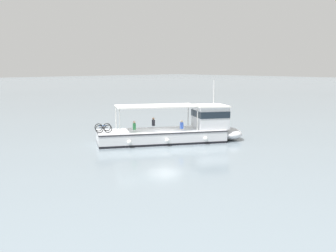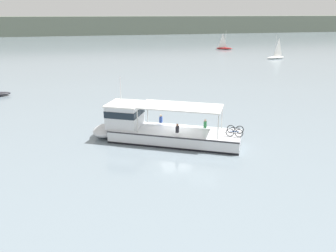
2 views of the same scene
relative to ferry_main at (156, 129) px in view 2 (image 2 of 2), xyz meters
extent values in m
plane|color=gray|center=(1.71, 0.01, -1.02)|extent=(400.00, 400.00, 0.00)
cube|color=#606B5B|center=(1.71, 159.17, 3.32)|extent=(400.00, 28.00, 8.67)
cube|color=silver|center=(1.41, -0.80, -0.47)|extent=(10.98, 8.11, 1.10)
ellipsoid|color=silver|center=(-3.99, 2.25, -0.47)|extent=(3.36, 3.65, 1.01)
cube|color=black|center=(1.41, -0.80, -0.92)|extent=(10.99, 8.14, 0.16)
cube|color=#2D2D33|center=(1.41, -0.80, 0.00)|extent=(11.00, 8.16, 0.10)
cube|color=silver|center=(-2.42, 1.37, 1.03)|extent=(3.60, 3.65, 1.90)
cube|color=#19232D|center=(-2.42, 1.37, 1.37)|extent=(3.67, 3.72, 0.56)
cube|color=white|center=(-2.42, 1.37, 2.04)|extent=(3.82, 3.87, 0.12)
cube|color=white|center=(1.80, -1.02, 2.13)|extent=(7.28, 5.86, 0.10)
cylinder|color=silver|center=(-1.70, -0.60, 1.08)|extent=(0.08, 0.08, 2.00)
cylinder|color=silver|center=(-0.36, 1.76, 1.08)|extent=(0.08, 0.08, 2.00)
cylinder|color=silver|center=(3.95, -3.81, 1.08)|extent=(0.08, 0.08, 2.00)
cylinder|color=silver|center=(5.29, -1.44, 1.08)|extent=(0.08, 0.08, 2.00)
cylinder|color=silver|center=(-2.69, 1.52, 3.20)|extent=(0.06, 0.06, 2.20)
sphere|color=white|center=(-0.68, 2.42, -0.52)|extent=(0.36, 0.36, 0.36)
sphere|color=white|center=(2.19, 0.80, -0.52)|extent=(0.36, 0.36, 0.36)
sphere|color=white|center=(4.89, -0.73, -0.52)|extent=(0.36, 0.36, 0.36)
torus|color=black|center=(5.14, -3.43, 0.41)|extent=(0.60, 0.38, 0.66)
torus|color=black|center=(5.75, -3.78, 0.41)|extent=(0.60, 0.38, 0.66)
cylinder|color=#1E478C|center=(5.45, -3.61, 0.53)|extent=(0.64, 0.40, 0.06)
torus|color=black|center=(5.59, -2.65, 0.41)|extent=(0.60, 0.38, 0.66)
torus|color=black|center=(6.20, -2.99, 0.41)|extent=(0.60, 0.38, 0.66)
cylinder|color=#232328|center=(5.89, -2.82, 0.53)|extent=(0.64, 0.40, 0.06)
cube|color=#338C4C|center=(3.83, -1.42, 0.54)|extent=(0.35, 0.39, 0.52)
sphere|color=beige|center=(3.83, -1.42, 0.91)|extent=(0.20, 0.20, 0.20)
cube|color=black|center=(1.26, -1.97, 0.54)|extent=(0.35, 0.39, 0.52)
sphere|color=#9E7051|center=(1.26, -1.97, 0.91)|extent=(0.20, 0.20, 0.20)
cube|color=#2D4CA5|center=(0.62, 0.89, 0.54)|extent=(0.35, 0.39, 0.52)
sphere|color=beige|center=(0.62, 0.89, 0.91)|extent=(0.20, 0.20, 0.20)
ellipsoid|color=maroon|center=(37.11, 69.85, -0.72)|extent=(4.86, 3.60, 0.60)
cylinder|color=silver|center=(37.37, 69.70, 1.98)|extent=(0.08, 0.08, 4.80)
pyramid|color=white|center=(36.62, 70.09, 1.67)|extent=(1.51, 0.90, 4.08)
ellipsoid|color=white|center=(39.88, 46.34, -0.72)|extent=(4.94, 2.02, 0.60)
cylinder|color=silver|center=(39.58, 46.30, 1.98)|extent=(0.08, 0.08, 4.80)
pyramid|color=white|center=(40.42, 46.44, 1.67)|extent=(1.69, 0.28, 4.08)
camera|label=1|loc=(23.73, 23.76, 5.49)|focal=42.11mm
camera|label=2|loc=(-6.21, -26.90, 9.37)|focal=36.92mm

